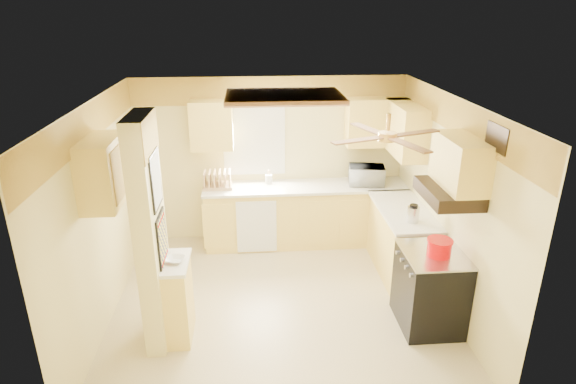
{
  "coord_description": "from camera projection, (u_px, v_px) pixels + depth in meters",
  "views": [
    {
      "loc": [
        -0.3,
        -5.06,
        3.45
      ],
      "look_at": [
        0.13,
        0.35,
        1.33
      ],
      "focal_mm": 30.0,
      "sensor_mm": 36.0,
      "label": 1
    }
  ],
  "objects": [
    {
      "name": "microwave",
      "position": [
        367.0,
        175.0,
        7.14
      ],
      "size": [
        0.56,
        0.42,
        0.29
      ],
      "primitive_type": "imported",
      "rotation": [
        0.0,
        0.0,
        3.0
      ],
      "color": "white",
      "rests_on": "countertop_back"
    },
    {
      "name": "dutch_oven",
      "position": [
        439.0,
        247.0,
        5.18
      ],
      "size": [
        0.28,
        0.28,
        0.19
      ],
      "color": "#D80304",
      "rests_on": "stove"
    },
    {
      "name": "lower_cabinets_back",
      "position": [
        305.0,
        215.0,
        7.34
      ],
      "size": [
        3.0,
        0.6,
        0.9
      ],
      "primitive_type": "cube",
      "color": "#FFE372",
      "rests_on": "floor"
    },
    {
      "name": "floor",
      "position": [
        280.0,
        302.0,
        5.98
      ],
      "size": [
        4.0,
        4.0,
        0.0
      ],
      "primitive_type": "plane",
      "color": "beige",
      "rests_on": "ground"
    },
    {
      "name": "partition_ledge",
      "position": [
        179.0,
        301.0,
        5.22
      ],
      "size": [
        0.25,
        0.55,
        0.9
      ],
      "primitive_type": "cube",
      "color": "#FFE372",
      "rests_on": "floor"
    },
    {
      "name": "upper_cab_right",
      "position": [
        405.0,
        129.0,
        6.6
      ],
      "size": [
        0.35,
        1.0,
        0.7
      ],
      "primitive_type": "cube",
      "color": "#FFE372",
      "rests_on": "wall_right"
    },
    {
      "name": "wall_left",
      "position": [
        101.0,
        216.0,
        5.38
      ],
      "size": [
        0.0,
        3.8,
        3.8
      ],
      "primitive_type": "plane",
      "rotation": [
        1.57,
        0.0,
        1.57
      ],
      "color": "beige",
      "rests_on": "floor"
    },
    {
      "name": "upper_cab_over_stove",
      "position": [
        460.0,
        163.0,
        4.89
      ],
      "size": [
        0.35,
        0.76,
        0.52
      ],
      "primitive_type": "cube",
      "color": "#FFE372",
      "rests_on": "wall_right"
    },
    {
      "name": "lower_cabinets_right",
      "position": [
        402.0,
        242.0,
        6.5
      ],
      "size": [
        0.6,
        1.4,
        0.9
      ],
      "primitive_type": "cube",
      "color": "#FFE372",
      "rests_on": "floor"
    },
    {
      "name": "countertop_back",
      "position": [
        306.0,
        187.0,
        7.16
      ],
      "size": [
        3.04,
        0.64,
        0.04
      ],
      "primitive_type": "cube",
      "color": "white",
      "rests_on": "lower_cabinets_back"
    },
    {
      "name": "upper_cab_back_right",
      "position": [
        377.0,
        122.0,
        7.02
      ],
      "size": [
        0.9,
        0.35,
        0.7
      ],
      "primitive_type": "cube",
      "color": "#FFE372",
      "rests_on": "wall_back"
    },
    {
      "name": "partition_column",
      "position": [
        151.0,
        235.0,
        4.91
      ],
      "size": [
        0.2,
        0.7,
        2.5
      ],
      "primitive_type": "cube",
      "color": "beige",
      "rests_on": "floor"
    },
    {
      "name": "bowl",
      "position": [
        176.0,
        260.0,
        5.02
      ],
      "size": [
        0.23,
        0.23,
        0.05
      ],
      "primitive_type": "imported",
      "rotation": [
        0.0,
        0.0,
        -0.24
      ],
      "color": "white",
      "rests_on": "ledge_top"
    },
    {
      "name": "ceiling_light_panel",
      "position": [
        284.0,
        97.0,
        5.56
      ],
      "size": [
        1.35,
        0.95,
        0.06
      ],
      "color": "brown",
      "rests_on": "ceiling"
    },
    {
      "name": "wallpaper_border",
      "position": [
        270.0,
        91.0,
        6.89
      ],
      "size": [
        4.0,
        0.02,
        0.4
      ],
      "primitive_type": "cube",
      "color": "yellow",
      "rests_on": "wall_back"
    },
    {
      "name": "ledge_top",
      "position": [
        175.0,
        263.0,
        5.05
      ],
      "size": [
        0.28,
        0.58,
        0.04
      ],
      "primitive_type": "cube",
      "color": "white",
      "rests_on": "partition_ledge"
    },
    {
      "name": "poster_nashville",
      "position": [
        162.0,
        239.0,
        4.94
      ],
      "size": [
        0.02,
        0.42,
        0.57
      ],
      "color": "black",
      "rests_on": "partition_column"
    },
    {
      "name": "utensil_crock",
      "position": [
        269.0,
        179.0,
        7.22
      ],
      "size": [
        0.1,
        0.1,
        0.21
      ],
      "color": "white",
      "rests_on": "countertop_back"
    },
    {
      "name": "ceiling_fan",
      "position": [
        387.0,
        136.0,
        4.57
      ],
      "size": [
        1.15,
        1.15,
        0.26
      ],
      "color": "gold",
      "rests_on": "ceiling"
    },
    {
      "name": "vent_grate",
      "position": [
        497.0,
        138.0,
        4.45
      ],
      "size": [
        0.02,
        0.4,
        0.25
      ],
      "primitive_type": "cube",
      "color": "black",
      "rests_on": "wall_right"
    },
    {
      "name": "wall_back",
      "position": [
        271.0,
        160.0,
        7.29
      ],
      "size": [
        4.0,
        0.0,
        4.0
      ],
      "primitive_type": "plane",
      "rotation": [
        1.57,
        0.0,
        0.0
      ],
      "color": "beige",
      "rests_on": "floor"
    },
    {
      "name": "kettle",
      "position": [
        413.0,
        214.0,
        5.92
      ],
      "size": [
        0.15,
        0.15,
        0.23
      ],
      "color": "silver",
      "rests_on": "countertop_right"
    },
    {
      "name": "wall_front",
      "position": [
        294.0,
        306.0,
        3.76
      ],
      "size": [
        4.0,
        0.0,
        4.0
      ],
      "primitive_type": "plane",
      "rotation": [
        -1.57,
        0.0,
        0.0
      ],
      "color": "beige",
      "rests_on": "floor"
    },
    {
      "name": "upper_cab_back_left",
      "position": [
        212.0,
        125.0,
        6.84
      ],
      "size": [
        0.6,
        0.35,
        0.7
      ],
      "primitive_type": "cube",
      "color": "#FFE372",
      "rests_on": "wall_back"
    },
    {
      "name": "wall_right",
      "position": [
        448.0,
        205.0,
        5.67
      ],
      "size": [
        0.0,
        3.8,
        3.8
      ],
      "primitive_type": "plane",
      "rotation": [
        1.57,
        0.0,
        -1.57
      ],
      "color": "beige",
      "rests_on": "floor"
    },
    {
      "name": "range_hood",
      "position": [
        448.0,
        193.0,
        5.01
      ],
      "size": [
        0.5,
        0.76,
        0.14
      ],
      "primitive_type": "cube",
      "color": "black",
      "rests_on": "upper_cab_over_stove"
    },
    {
      "name": "window",
      "position": [
        254.0,
        142.0,
        7.15
      ],
      "size": [
        0.92,
        0.02,
        1.02
      ],
      "color": "white",
      "rests_on": "wall_back"
    },
    {
      "name": "dish_rack",
      "position": [
        217.0,
        182.0,
        7.05
      ],
      "size": [
        0.44,
        0.33,
        0.25
      ],
      "color": "tan",
      "rests_on": "countertop_back"
    },
    {
      "name": "countertop_right",
      "position": [
        404.0,
        211.0,
        6.33
      ],
      "size": [
        0.64,
        1.44,
        0.04
      ],
      "primitive_type": "cube",
      "color": "white",
      "rests_on": "lower_cabinets_right"
    },
    {
      "name": "dishwasher_panel",
      "position": [
        257.0,
        227.0,
        7.0
      ],
      "size": [
        0.58,
        0.02,
        0.8
      ],
      "primitive_type": "cube",
      "color": "white",
      "rests_on": "lower_cabinets_back"
    },
    {
      "name": "upper_cab_left_wall",
      "position": [
        103.0,
        172.0,
        4.94
      ],
      "size": [
        0.35,
        0.75,
        0.7
      ],
      "primitive_type": "cube",
      "color": "#FFE372",
      "rests_on": "wall_left"
    },
    {
      "name": "stove",
      "position": [
        430.0,
        289.0,
        5.43
      ],
      "size": [
        0.68,
        0.77,
        0.92
      ],
      "color": "black",
      "rests_on": "floor"
    },
    {
      "name": "poster_menu",
      "position": [
        156.0,
        180.0,
        4.7
      ],
      "size": [
        0.02,
        0.42,
        0.57
      ],
      "color": "black",
      "rests_on": "partition_column"
    },
    {
      "name": "ceiling",
      "position": [
        278.0,
        101.0,
        5.07
      ],
      "size": [
        4.0,
        4.0,
        0.0
      ],
      "primitive_type": "plane",
      "rotation": [
        3.14,
        0.0,
        0.0
      ],
      "color": "white",
      "rests_on": "wall_back"
    }
  ]
}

